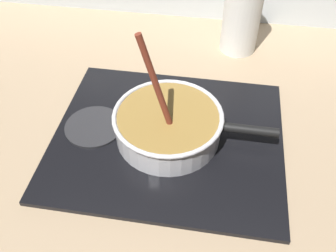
% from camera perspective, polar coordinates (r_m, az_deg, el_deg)
% --- Properties ---
extents(ground, '(2.40, 1.60, 0.04)m').
position_cam_1_polar(ground, '(0.87, -11.22, -10.23)').
color(ground, '#9E8466').
extents(hob_plate, '(0.56, 0.48, 0.01)m').
position_cam_1_polar(hob_plate, '(0.93, -0.00, -1.78)').
color(hob_plate, black).
rests_on(hob_plate, ground).
extents(burner_ring, '(0.18, 0.18, 0.01)m').
position_cam_1_polar(burner_ring, '(0.92, -0.00, -1.36)').
color(burner_ring, '#592D0C').
rests_on(burner_ring, hob_plate).
extents(spare_burner, '(0.15, 0.15, 0.01)m').
position_cam_1_polar(spare_burner, '(0.96, -11.24, -0.06)').
color(spare_burner, '#262628').
rests_on(spare_burner, hob_plate).
extents(cooking_pan, '(0.39, 0.26, 0.30)m').
position_cam_1_polar(cooking_pan, '(0.89, 0.07, 0.23)').
color(cooking_pan, silver).
rests_on(cooking_pan, hob_plate).
extents(paper_towel_roll, '(0.11, 0.11, 0.28)m').
position_cam_1_polar(paper_towel_roll, '(1.19, 11.35, 17.18)').
color(paper_towel_roll, white).
rests_on(paper_towel_roll, ground).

